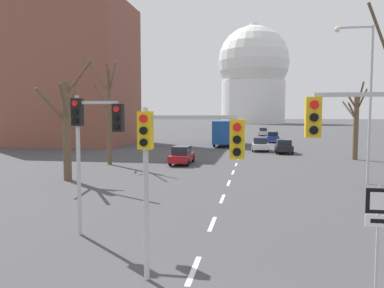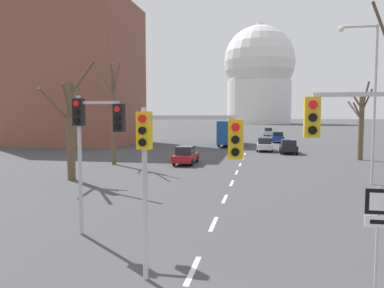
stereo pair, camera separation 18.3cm
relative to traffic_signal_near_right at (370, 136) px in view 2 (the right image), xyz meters
The scene contains 24 objects.
lane_stripe_0 5.78m from the traffic_signal_near_right, behind, with size 0.16×2.00×0.01m, color silver.
lane_stripe_1 7.73m from the traffic_signal_near_right, 129.68° to the left, with size 0.16×2.00×0.01m, color silver.
lane_stripe_2 11.25m from the traffic_signal_near_right, 113.93° to the left, with size 0.16×2.00×0.01m, color silver.
lane_stripe_3 15.29m from the traffic_signal_near_right, 106.85° to the left, with size 0.16×2.00×0.01m, color silver.
lane_stripe_4 19.53m from the traffic_signal_near_right, 102.94° to the left, with size 0.16×2.00×0.01m, color silver.
lane_stripe_5 23.87m from the traffic_signal_near_right, 100.49° to the left, with size 0.16×2.00×0.01m, color silver.
lane_stripe_6 28.26m from the traffic_signal_near_right, 98.81° to the left, with size 0.16×2.00×0.01m, color silver.
lane_stripe_7 32.68m from the traffic_signal_near_right, 97.60° to the left, with size 0.16×2.00×0.01m, color silver.
traffic_signal_near_right is the anchor object (origin of this frame).
traffic_signal_centre_tall 4.58m from the traffic_signal_near_right, behind, with size 2.69×0.34×4.49m.
traffic_signal_near_left 8.86m from the traffic_signal_near_right, 159.83° to the left, with size 1.87×0.34×4.98m.
route_sign_post 2.03m from the traffic_signal_near_right, ahead, with size 0.60×0.08×2.63m.
street_lamp_right 15.96m from the traffic_signal_near_right, 75.75° to the left, with size 2.31×0.36×9.72m.
sedan_near_left 36.14m from the traffic_signal_near_right, 93.38° to the left, with size 1.88×4.42×1.61m.
sedan_near_right 24.54m from the traffic_signal_near_right, 111.67° to the left, with size 1.71×4.33×1.59m.
sedan_mid_centre 33.77m from the traffic_signal_near_right, 89.20° to the left, with size 1.88×3.95×1.55m.
sedan_far_left 50.64m from the traffic_signal_near_right, 90.04° to the left, with size 1.87×3.98×1.66m.
sedan_far_right 69.79m from the traffic_signal_near_right, 90.97° to the left, with size 1.85×4.59×1.64m.
city_bus 44.38m from the traffic_signal_near_right, 99.02° to the left, with size 2.66×10.80×3.48m.
bare_tree_left_near 19.91m from the traffic_signal_near_right, 137.91° to the left, with size 3.48×3.66×7.71m.
bare_tree_right_near 29.38m from the traffic_signal_near_right, 76.72° to the left, with size 1.93×3.32×7.34m.
bare_tree_left_far 26.06m from the traffic_signal_near_right, 125.54° to the left, with size 3.78×3.17×9.59m.
capitol_dome 182.72m from the traffic_signal_near_right, 91.35° to the left, with size 35.03×35.03×49.49m.
apartment_block_left 51.92m from the traffic_signal_near_right, 125.46° to the left, with size 18.00×14.00×20.43m, color brown.
Camera 2 is at (1.83, -5.87, 4.30)m, focal length 35.00 mm.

